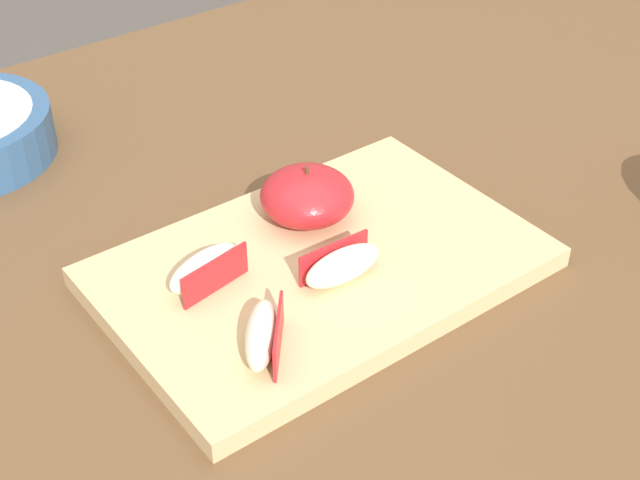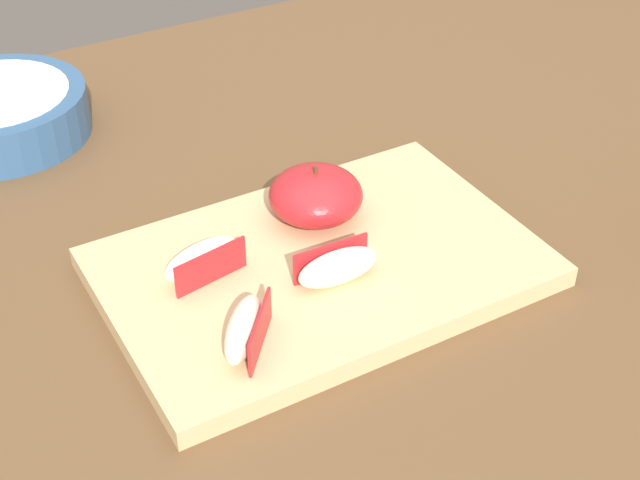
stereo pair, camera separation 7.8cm
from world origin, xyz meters
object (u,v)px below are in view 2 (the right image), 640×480
apple_wedge_middle (337,267)px  apple_wedge_near_knife (203,260)px  apple_wedge_left (245,329)px  cutting_board (320,267)px  apple_half_skin_up (316,195)px

apple_wedge_middle → apple_wedge_near_knife: bearing=145.6°
apple_wedge_left → apple_wedge_middle: (0.10, 0.03, 0.00)m
cutting_board → apple_wedge_near_knife: size_ratio=4.87×
apple_half_skin_up → apple_wedge_left: (-0.13, -0.12, -0.01)m
apple_wedge_near_knife → apple_wedge_left: 0.10m
apple_wedge_near_knife → apple_wedge_left: same height
apple_half_skin_up → apple_wedge_middle: (-0.03, -0.09, -0.01)m
apple_half_skin_up → apple_wedge_near_knife: (-0.13, -0.03, -0.01)m
apple_wedge_near_knife → apple_wedge_left: (-0.01, -0.10, 0.00)m
apple_half_skin_up → apple_wedge_left: apple_half_skin_up is taller
apple_half_skin_up → apple_wedge_left: 0.18m
cutting_board → apple_wedge_left: (-0.10, -0.07, 0.03)m
apple_half_skin_up → apple_wedge_middle: bearing=-108.9°
apple_wedge_left → apple_wedge_middle: bearing=17.0°
apple_half_skin_up → apple_wedge_middle: apple_half_skin_up is taller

